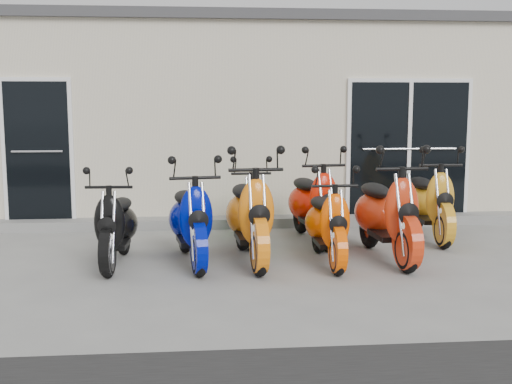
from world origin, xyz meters
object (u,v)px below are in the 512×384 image
(scooter_front_blue, at_px, (190,208))
(scooter_back_yellow, at_px, (429,192))
(scooter_front_red, at_px, (387,201))
(scooter_back_green, at_px, (248,198))
(scooter_front_black, at_px, (116,215))
(scooter_front_orange_a, at_px, (250,203))
(scooter_front_orange_b, at_px, (328,213))
(scooter_back_red, at_px, (313,193))

(scooter_front_blue, height_order, scooter_back_yellow, scooter_back_yellow)
(scooter_front_red, height_order, scooter_back_green, scooter_front_red)
(scooter_front_black, distance_m, scooter_back_yellow, 4.38)
(scooter_front_orange_a, relative_size, scooter_back_yellow, 1.07)
(scooter_back_green, relative_size, scooter_back_yellow, 0.91)
(scooter_front_black, distance_m, scooter_front_red, 3.30)
(scooter_front_black, relative_size, scooter_front_red, 0.85)
(scooter_front_blue, distance_m, scooter_back_yellow, 3.53)
(scooter_front_blue, distance_m, scooter_front_orange_b, 1.65)
(scooter_front_blue, height_order, scooter_front_red, scooter_front_red)
(scooter_front_black, bearing_deg, scooter_front_orange_a, 3.41)
(scooter_front_black, xyz_separation_m, scooter_back_red, (2.58, 1.08, 0.07))
(scooter_front_orange_a, xyz_separation_m, scooter_back_red, (0.97, 1.06, -0.04))
(scooter_front_orange_a, relative_size, scooter_back_red, 1.06)
(scooter_front_blue, distance_m, scooter_back_red, 2.01)
(scooter_front_orange_a, bearing_deg, scooter_back_yellow, 17.72)
(scooter_front_black, distance_m, scooter_back_green, 2.05)
(scooter_front_black, xyz_separation_m, scooter_front_orange_b, (2.53, -0.14, 0.00))
(scooter_front_black, bearing_deg, scooter_back_yellow, 17.18)
(scooter_front_orange_b, relative_size, scooter_back_green, 1.00)
(scooter_back_red, height_order, scooter_back_yellow, scooter_back_red)
(scooter_front_blue, relative_size, scooter_back_yellow, 0.99)
(scooter_back_green, bearing_deg, scooter_back_red, -7.34)
(scooter_front_orange_a, bearing_deg, scooter_front_black, 176.24)
(scooter_back_red, bearing_deg, scooter_front_orange_a, -140.18)
(scooter_front_orange_b, relative_size, scooter_front_red, 0.85)
(scooter_front_black, bearing_deg, scooter_back_green, 37.82)
(scooter_front_blue, bearing_deg, scooter_front_orange_a, -6.95)
(scooter_front_orange_b, distance_m, scooter_back_red, 1.23)
(scooter_front_black, height_order, scooter_front_orange_a, scooter_front_orange_a)
(scooter_front_blue, relative_size, scooter_front_orange_b, 1.10)
(scooter_back_green, xyz_separation_m, scooter_back_yellow, (2.57, -0.08, 0.06))
(scooter_front_black, xyz_separation_m, scooter_back_green, (1.68, 1.18, 0.00))
(scooter_front_orange_a, relative_size, scooter_front_red, 1.00)
(scooter_front_orange_a, xyz_separation_m, scooter_front_red, (1.70, -0.02, -0.00))
(scooter_front_orange_b, bearing_deg, scooter_front_blue, 174.54)
(scooter_front_red, bearing_deg, scooter_front_black, 175.83)
(scooter_back_green, distance_m, scooter_back_red, 0.91)
(scooter_back_yellow, bearing_deg, scooter_front_black, -163.90)
(scooter_back_red, bearing_deg, scooter_front_orange_b, -99.95)
(scooter_front_blue, xyz_separation_m, scooter_back_red, (1.69, 1.09, 0.01))
(scooter_front_orange_a, distance_m, scooter_back_red, 1.44)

